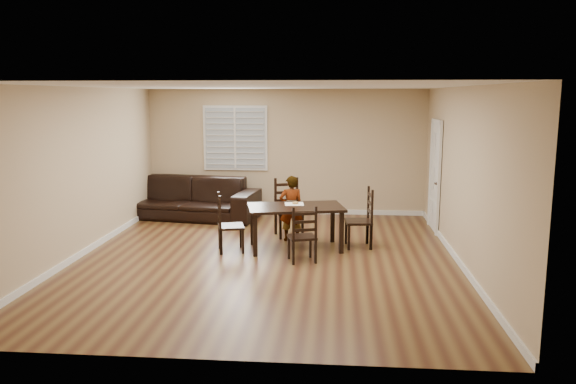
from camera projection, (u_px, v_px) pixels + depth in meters
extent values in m
plane|color=brown|center=(267.00, 258.00, 8.94)|extent=(7.00, 7.00, 0.00)
cube|color=tan|center=(286.00, 152.00, 12.15)|extent=(6.00, 0.04, 2.70)
cube|color=tan|center=(220.00, 226.00, 5.28)|extent=(6.00, 0.04, 2.70)
cube|color=tan|center=(80.00, 172.00, 8.97)|extent=(0.04, 7.00, 2.70)
cube|color=tan|center=(463.00, 177.00, 8.46)|extent=(0.04, 7.00, 2.70)
cube|color=white|center=(265.00, 86.00, 8.48)|extent=(6.00, 7.00, 0.04)
cube|color=white|center=(235.00, 138.00, 12.14)|extent=(1.40, 0.08, 1.40)
cube|color=white|center=(435.00, 177.00, 10.68)|extent=(0.06, 0.94, 2.05)
cylinder|color=#332114|center=(436.00, 184.00, 10.40)|extent=(0.06, 0.06, 0.02)
cube|color=white|center=(286.00, 211.00, 12.36)|extent=(6.00, 0.03, 0.10)
cube|color=white|center=(86.00, 251.00, 9.19)|extent=(0.03, 7.00, 0.10)
cube|color=white|center=(458.00, 260.00, 8.68)|extent=(0.03, 7.00, 0.10)
cube|color=black|center=(296.00, 207.00, 9.38)|extent=(1.73, 1.20, 0.04)
cube|color=black|center=(255.00, 235.00, 9.00)|extent=(0.08, 0.08, 0.69)
cube|color=black|center=(341.00, 233.00, 9.18)|extent=(0.08, 0.08, 0.69)
cube|color=black|center=(252.00, 225.00, 9.71)|extent=(0.08, 0.08, 0.69)
cube|color=black|center=(332.00, 223.00, 9.89)|extent=(0.08, 0.08, 0.69)
cube|color=black|center=(289.00, 212.00, 10.29)|extent=(0.60, 0.58, 0.04)
cube|color=black|center=(286.00, 206.00, 10.47)|extent=(0.46, 0.19, 1.06)
cube|color=black|center=(280.00, 227.00, 10.10)|extent=(0.05, 0.05, 0.43)
cube|color=black|center=(302.00, 226.00, 10.20)|extent=(0.05, 0.05, 0.43)
cube|color=black|center=(276.00, 223.00, 10.46)|extent=(0.05, 0.05, 0.43)
cube|color=black|center=(297.00, 222.00, 10.56)|extent=(0.05, 0.05, 0.43)
cube|color=black|center=(302.00, 237.00, 8.73)|extent=(0.50, 0.48, 0.04)
cube|color=black|center=(305.00, 236.00, 8.56)|extent=(0.40, 0.15, 0.90)
cube|color=black|center=(310.00, 246.00, 8.96)|extent=(0.05, 0.05, 0.37)
cube|color=black|center=(289.00, 248.00, 8.89)|extent=(0.05, 0.05, 0.37)
cube|color=black|center=(315.00, 252.00, 8.65)|extent=(0.05, 0.05, 0.37)
cube|color=black|center=(293.00, 253.00, 8.58)|extent=(0.05, 0.05, 0.37)
cube|color=black|center=(231.00, 226.00, 9.30)|extent=(0.51, 0.53, 0.04)
cube|color=black|center=(220.00, 223.00, 9.25)|extent=(0.15, 0.43, 0.98)
cube|color=black|center=(243.00, 242.00, 9.18)|extent=(0.05, 0.05, 0.40)
cube|color=black|center=(241.00, 236.00, 9.55)|extent=(0.05, 0.05, 0.40)
cube|color=black|center=(221.00, 243.00, 9.12)|extent=(0.05, 0.05, 0.40)
cube|color=black|center=(220.00, 237.00, 9.49)|extent=(0.05, 0.05, 0.40)
cube|color=black|center=(358.00, 222.00, 9.56)|extent=(0.48, 0.50, 0.04)
cube|color=black|center=(370.00, 217.00, 9.55)|extent=(0.09, 0.46, 1.02)
cube|color=black|center=(346.00, 232.00, 9.79)|extent=(0.04, 0.04, 0.42)
cube|color=black|center=(349.00, 238.00, 9.40)|extent=(0.04, 0.04, 0.42)
cube|color=black|center=(367.00, 232.00, 9.80)|extent=(0.04, 0.04, 0.42)
cube|color=black|center=(371.00, 238.00, 9.41)|extent=(0.04, 0.04, 0.42)
imported|color=gray|center=(291.00, 208.00, 9.96)|extent=(0.48, 0.37, 1.17)
cube|color=white|center=(294.00, 204.00, 9.55)|extent=(0.35, 0.35, 0.00)
torus|color=#AF7D3F|center=(295.00, 203.00, 9.55)|extent=(0.11, 0.11, 0.03)
torus|color=white|center=(295.00, 202.00, 9.55)|extent=(0.10, 0.10, 0.02)
imported|color=black|center=(188.00, 198.00, 11.86)|extent=(3.06, 1.55, 0.85)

